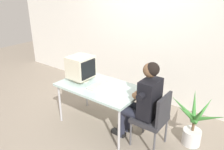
% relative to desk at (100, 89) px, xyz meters
% --- Properties ---
extents(ground_plane, '(12.00, 12.00, 0.00)m').
position_rel_desk_xyz_m(ground_plane, '(0.00, 0.00, -0.67)').
color(ground_plane, gray).
extents(wall_back, '(8.00, 0.10, 3.00)m').
position_rel_desk_xyz_m(wall_back, '(0.30, 1.40, 0.83)').
color(wall_back, silver).
rests_on(wall_back, ground_plane).
extents(desk, '(1.35, 0.78, 0.72)m').
position_rel_desk_xyz_m(desk, '(0.00, 0.00, 0.00)').
color(desk, '#B7B7BC').
rests_on(desk, ground_plane).
extents(crt_monitor, '(0.36, 0.38, 0.42)m').
position_rel_desk_xyz_m(crt_monitor, '(-0.39, -0.01, 0.28)').
color(crt_monitor, beige).
rests_on(crt_monitor, desk).
extents(keyboard, '(0.15, 0.47, 0.03)m').
position_rel_desk_xyz_m(keyboard, '(-0.02, 0.01, 0.06)').
color(keyboard, silver).
rests_on(keyboard, desk).
extents(office_chair, '(0.44, 0.44, 0.86)m').
position_rel_desk_xyz_m(office_chair, '(0.95, 0.04, -0.18)').
color(office_chair, '#4C4C51').
rests_on(office_chair, ground_plane).
extents(person_seated, '(0.69, 0.55, 1.29)m').
position_rel_desk_xyz_m(person_seated, '(0.77, 0.04, 0.03)').
color(person_seated, black).
rests_on(person_seated, ground_plane).
extents(potted_plant, '(0.82, 0.73, 0.80)m').
position_rel_desk_xyz_m(potted_plant, '(1.41, 0.43, -0.33)').
color(potted_plant, silver).
rests_on(potted_plant, ground_plane).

